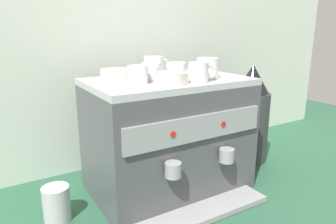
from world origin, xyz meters
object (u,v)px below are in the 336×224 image
(ceramic_cup_0, at_px, (177,70))
(milk_pitcher, at_px, (56,203))
(ceramic_cup_3, at_px, (155,66))
(espresso_machine, at_px, (169,136))
(ceramic_bowl_0, at_px, (173,78))
(ceramic_cup_2, at_px, (138,75))
(ceramic_bowl_1, at_px, (199,69))
(coffee_grinder, at_px, (250,116))
(ceramic_cup_4, at_px, (150,71))
(ceramic_bowl_2, at_px, (117,74))
(ceramic_cup_1, at_px, (207,68))
(ceramic_cup_5, at_px, (200,72))

(ceramic_cup_0, distance_m, milk_pitcher, 0.65)
(ceramic_cup_0, xyz_separation_m, ceramic_cup_3, (-0.04, 0.11, 0.01))
(ceramic_cup_3, xyz_separation_m, milk_pitcher, (-0.45, -0.10, -0.44))
(espresso_machine, xyz_separation_m, ceramic_bowl_0, (-0.05, -0.11, 0.25))
(espresso_machine, xyz_separation_m, ceramic_cup_2, (-0.15, -0.04, 0.26))
(ceramic_cup_0, relative_size, ceramic_bowl_1, 1.10)
(coffee_grinder, bearing_deg, milk_pitcher, -178.05)
(espresso_machine, distance_m, ceramic_cup_4, 0.28)
(espresso_machine, height_order, ceramic_cup_4, ceramic_cup_4)
(ceramic_cup_4, xyz_separation_m, milk_pitcher, (-0.38, 0.00, -0.43))
(ceramic_cup_2, distance_m, milk_pitcher, 0.53)
(ceramic_bowl_2, bearing_deg, coffee_grinder, -5.43)
(milk_pitcher, bearing_deg, ceramic_cup_1, -7.27)
(ceramic_cup_0, relative_size, milk_pitcher, 0.82)
(ceramic_cup_1, relative_size, ceramic_cup_3, 1.05)
(ceramic_bowl_1, xyz_separation_m, milk_pitcher, (-0.64, -0.05, -0.42))
(ceramic_cup_0, xyz_separation_m, ceramic_cup_5, (0.02, -0.12, 0.01))
(espresso_machine, distance_m, ceramic_bowl_1, 0.32)
(ceramic_cup_4, distance_m, ceramic_bowl_2, 0.14)
(ceramic_bowl_2, bearing_deg, espresso_machine, -31.73)
(ceramic_cup_1, height_order, ceramic_bowl_0, ceramic_cup_1)
(ceramic_cup_3, xyz_separation_m, ceramic_bowl_0, (-0.05, -0.21, -0.02))
(espresso_machine, relative_size, ceramic_bowl_1, 6.72)
(ceramic_cup_2, xyz_separation_m, coffee_grinder, (0.65, 0.08, -0.26))
(ceramic_cup_0, distance_m, ceramic_bowl_1, 0.16)
(ceramic_cup_1, distance_m, ceramic_bowl_1, 0.14)
(espresso_machine, height_order, ceramic_cup_2, ceramic_cup_2)
(espresso_machine, height_order, milk_pitcher, espresso_machine)
(ceramic_bowl_1, bearing_deg, milk_pitcher, -175.34)
(coffee_grinder, bearing_deg, ceramic_cup_1, -163.77)
(ceramic_cup_1, relative_size, ceramic_bowl_1, 1.38)
(ceramic_cup_3, distance_m, coffee_grinder, 0.57)
(espresso_machine, height_order, ceramic_bowl_2, ceramic_bowl_2)
(espresso_machine, height_order, ceramic_cup_3, ceramic_cup_3)
(ceramic_cup_1, height_order, ceramic_bowl_1, ceramic_cup_1)
(espresso_machine, bearing_deg, ceramic_bowl_1, 17.80)
(ceramic_cup_2, xyz_separation_m, ceramic_bowl_0, (0.10, -0.07, -0.01))
(espresso_machine, bearing_deg, ceramic_cup_3, 91.14)
(ceramic_cup_3, bearing_deg, coffee_grinder, -7.37)
(ceramic_cup_0, bearing_deg, ceramic_bowl_0, -129.88)
(ceramic_cup_0, relative_size, ceramic_cup_5, 0.94)
(milk_pitcher, bearing_deg, ceramic_bowl_1, 4.66)
(ceramic_cup_4, bearing_deg, ceramic_cup_0, -4.17)
(ceramic_cup_3, bearing_deg, ceramic_cup_2, -135.49)
(ceramic_cup_1, distance_m, ceramic_cup_2, 0.28)
(ceramic_cup_1, distance_m, ceramic_bowl_0, 0.18)
(espresso_machine, relative_size, ceramic_bowl_0, 5.77)
(coffee_grinder, relative_size, milk_pitcher, 3.92)
(coffee_grinder, height_order, milk_pitcher, coffee_grinder)
(ceramic_cup_0, bearing_deg, milk_pitcher, 178.70)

